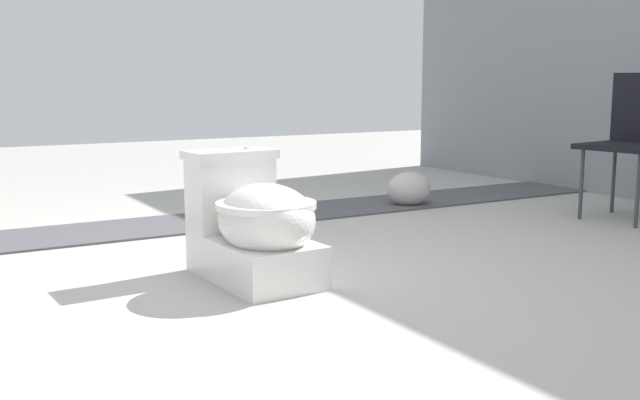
# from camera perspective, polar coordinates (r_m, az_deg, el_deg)

# --- Properties ---
(ground_plane) EXTENTS (14.00, 14.00, 0.00)m
(ground_plane) POSITION_cam_1_polar(r_m,az_deg,el_deg) (3.02, -1.32, -6.07)
(ground_plane) COLOR #A8A59E
(gravel_strip) EXTENTS (0.56, 8.00, 0.01)m
(gravel_strip) POSITION_cam_1_polar(r_m,az_deg,el_deg) (4.41, -4.01, -1.16)
(gravel_strip) COLOR #4C4C51
(gravel_strip) RESTS_ON ground
(toilet) EXTENTS (0.65, 0.41, 0.52)m
(toilet) POSITION_cam_1_polar(r_m,az_deg,el_deg) (2.98, -4.96, -1.98)
(toilet) COLOR white
(toilet) RESTS_ON ground
(folding_chair_left) EXTENTS (0.50, 0.50, 0.83)m
(folding_chair_left) POSITION_cam_1_polar(r_m,az_deg,el_deg) (4.65, 23.05, 4.95)
(folding_chair_left) COLOR black
(folding_chair_left) RESTS_ON ground
(boulder_near) EXTENTS (0.27, 0.32, 0.22)m
(boulder_near) POSITION_cam_1_polar(r_m,az_deg,el_deg) (4.78, 6.80, 0.84)
(boulder_near) COLOR #B7B2AD
(boulder_near) RESTS_ON ground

